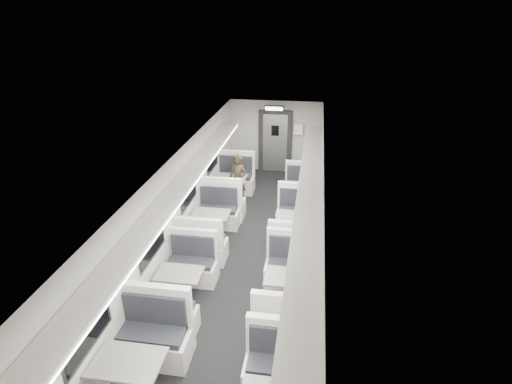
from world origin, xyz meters
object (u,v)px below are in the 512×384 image
(booth_left_d, at_px, (131,382))
(exit_sign, at_px, (274,108))
(booth_right_c, at_px, (288,293))
(booth_left_a, at_px, (229,190))
(booth_left_b, at_px, (211,227))
(booth_right_b, at_px, (296,230))
(booth_left_c, at_px, (181,288))
(passenger, at_px, (238,180))
(booth_right_a, at_px, (300,197))
(vestibule_door, at_px, (275,142))

(booth_left_d, distance_m, exit_sign, 8.90)
(booth_left_d, relative_size, booth_right_c, 1.08)
(booth_left_a, bearing_deg, booth_left_b, -90.00)
(booth_right_b, bearing_deg, booth_right_c, -90.00)
(booth_left_c, bearing_deg, booth_left_b, 90.00)
(passenger, height_order, exit_sign, exit_sign)
(passenger, bearing_deg, booth_right_a, 18.05)
(exit_sign, bearing_deg, vestibule_door, 90.00)
(booth_left_b, distance_m, booth_right_a, 2.85)
(booth_left_d, xyz_separation_m, vestibule_door, (1.00, 9.13, 0.63))
(passenger, relative_size, exit_sign, 2.39)
(booth_left_c, bearing_deg, passenger, 86.74)
(booth_left_b, height_order, booth_right_c, booth_left_b)
(booth_right_b, xyz_separation_m, exit_sign, (-1.00, 4.12, 1.89))
(booth_left_b, bearing_deg, booth_left_a, 90.00)
(booth_right_a, height_order, exit_sign, exit_sign)
(booth_left_b, xyz_separation_m, booth_left_d, (0.00, -4.39, 0.03))
(booth_left_a, relative_size, passenger, 1.55)
(booth_left_d, relative_size, vestibule_door, 1.10)
(booth_right_b, distance_m, booth_right_c, 2.26)
(booth_left_c, height_order, exit_sign, exit_sign)
(booth_left_d, bearing_deg, booth_left_c, 90.00)
(booth_left_d, xyz_separation_m, exit_sign, (1.00, 8.64, 1.87))
(booth_right_c, bearing_deg, booth_left_a, 115.44)
(booth_left_a, height_order, vestibule_door, vestibule_door)
(exit_sign, bearing_deg, booth_left_a, -114.71)
(vestibule_door, bearing_deg, booth_left_a, -110.59)
(booth_left_a, height_order, exit_sign, exit_sign)
(booth_right_b, bearing_deg, booth_right_a, 90.00)
(booth_right_a, relative_size, exit_sign, 3.23)
(booth_right_a, bearing_deg, booth_right_b, -90.00)
(booth_left_d, bearing_deg, booth_left_a, 90.00)
(booth_left_a, relative_size, booth_left_d, 0.99)
(booth_right_a, bearing_deg, passenger, 178.67)
(passenger, bearing_deg, booth_right_b, -28.48)
(booth_left_d, bearing_deg, passenger, 87.81)
(booth_left_d, bearing_deg, booth_right_b, 66.15)
(booth_left_c, bearing_deg, booth_right_b, 50.22)
(booth_left_d, xyz_separation_m, booth_right_a, (2.00, 6.42, -0.06))
(booth_left_c, distance_m, exit_sign, 6.87)
(booth_left_a, bearing_deg, vestibule_door, 69.41)
(booth_right_a, bearing_deg, booth_left_d, -107.30)
(vestibule_door, bearing_deg, booth_right_c, -81.71)
(booth_left_a, distance_m, booth_right_a, 2.00)
(booth_left_d, bearing_deg, booth_right_a, 72.70)
(booth_right_c, xyz_separation_m, vestibule_door, (-1.00, 6.87, 0.66))
(passenger, bearing_deg, booth_left_a, -162.01)
(booth_left_a, distance_m, booth_left_b, 2.08)
(booth_left_d, distance_m, booth_right_b, 4.95)
(booth_left_d, distance_m, booth_right_c, 3.02)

